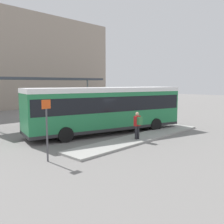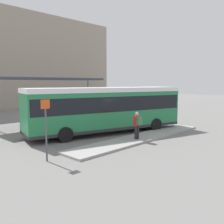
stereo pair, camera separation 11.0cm
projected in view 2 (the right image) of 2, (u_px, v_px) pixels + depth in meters
ground_plane at (107, 133)px, 17.69m from camera, size 120.00×120.00×0.00m
curb_island at (142, 137)px, 15.93m from camera, size 11.54×1.80×0.12m
city_bus at (107, 107)px, 17.48m from camera, size 11.52×5.47×3.21m
pedestrian_waiting at (137, 124)px, 15.11m from camera, size 0.42×0.44×1.66m
bicycle_blue at (153, 114)px, 25.42m from camera, size 0.48×1.66×0.72m
bicycle_white at (146, 114)px, 25.96m from camera, size 0.48×1.58×0.68m
bicycle_green at (139, 113)px, 26.44m from camera, size 0.48×1.77×0.77m
station_shelter at (48, 80)px, 21.08m from camera, size 10.43×2.81×3.95m
potted_planter_near_shelter at (59, 119)px, 19.75m from camera, size 1.03×1.03×1.38m
platform_sign at (46, 127)px, 11.12m from camera, size 0.44×0.08×2.80m
station_building at (8, 63)px, 38.33m from camera, size 29.03×13.82×13.13m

